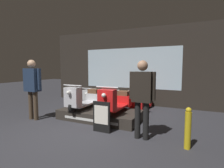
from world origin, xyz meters
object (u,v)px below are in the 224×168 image
(scooter_backrow_0, at_px, (97,98))
(scooter_backrow_1, at_px, (118,100))
(street_bollard, at_px, (188,128))
(scooter_backrow_2, at_px, (141,102))
(price_sign_board, at_px, (101,117))
(scooter_display_right, at_px, (116,101))
(person_left_browsing, at_px, (32,84))
(scooter_display_left, at_px, (84,98))
(person_right_browsing, at_px, (142,93))

(scooter_backrow_0, relative_size, scooter_backrow_1, 1.00)
(street_bollard, bearing_deg, scooter_backrow_2, 122.74)
(scooter_backrow_0, height_order, scooter_backrow_2, same)
(scooter_backrow_0, height_order, price_sign_board, scooter_backrow_0)
(scooter_backrow_2, bearing_deg, price_sign_board, -96.34)
(scooter_backrow_0, bearing_deg, scooter_display_right, -45.39)
(scooter_backrow_0, distance_m, street_bollard, 4.39)
(scooter_display_right, distance_m, scooter_backrow_2, 1.68)
(scooter_backrow_2, xyz_separation_m, price_sign_board, (-0.28, -2.53, 0.07))
(scooter_display_right, height_order, scooter_backrow_2, scooter_display_right)
(scooter_backrow_0, bearing_deg, scooter_backrow_2, 0.00)
(scooter_backrow_1, distance_m, price_sign_board, 2.61)
(price_sign_board, bearing_deg, scooter_backrow_0, 122.59)
(scooter_backrow_0, distance_m, person_left_browsing, 2.72)
(scooter_display_left, distance_m, scooter_backrow_0, 1.73)
(person_right_browsing, bearing_deg, street_bollard, -5.34)
(scooter_display_left, xyz_separation_m, price_sign_board, (1.11, -0.90, -0.23))
(scooter_display_right, xyz_separation_m, street_bollard, (1.95, -0.95, -0.20))
(scooter_display_left, bearing_deg, scooter_display_right, 0.00)
(scooter_backrow_2, bearing_deg, scooter_display_right, -100.13)
(scooter_display_right, bearing_deg, price_sign_board, -89.35)
(scooter_display_left, xyz_separation_m, scooter_backrow_1, (0.45, 1.63, -0.29))
(scooter_backrow_0, bearing_deg, price_sign_board, -57.41)
(scooter_backrow_2, bearing_deg, person_left_browsing, -136.90)
(person_left_browsing, relative_size, person_right_browsing, 1.04)
(scooter_display_left, distance_m, person_left_browsing, 1.60)
(person_right_browsing, bearing_deg, scooter_backrow_0, 136.37)
(person_left_browsing, bearing_deg, scooter_display_left, 34.28)
(scooter_display_left, xyz_separation_m, scooter_backrow_2, (1.39, 1.63, -0.29))
(scooter_display_left, relative_size, person_left_browsing, 0.88)
(price_sign_board, bearing_deg, scooter_display_left, 141.09)
(scooter_display_right, relative_size, person_left_browsing, 0.88)
(person_left_browsing, bearing_deg, scooter_backrow_0, 72.93)
(scooter_display_right, xyz_separation_m, person_left_browsing, (-2.37, -0.86, 0.48))
(person_left_browsing, distance_m, street_bollard, 4.37)
(person_left_browsing, xyz_separation_m, person_right_browsing, (3.37, 0.00, -0.06))
(scooter_backrow_2, distance_m, price_sign_board, 2.54)
(street_bollard, bearing_deg, scooter_display_left, 162.70)
(scooter_backrow_0, relative_size, person_right_browsing, 0.91)
(person_right_browsing, bearing_deg, scooter_backrow_1, 123.75)
(scooter_backrow_2, relative_size, person_left_browsing, 0.88)
(scooter_display_left, bearing_deg, person_left_browsing, -145.72)
(scooter_display_left, height_order, price_sign_board, scooter_display_left)
(scooter_backrow_2, relative_size, street_bollard, 1.92)
(scooter_display_right, distance_m, price_sign_board, 0.93)
(scooter_backrow_1, xyz_separation_m, price_sign_board, (0.67, -2.53, 0.07))
(person_right_browsing, distance_m, street_bollard, 1.13)
(scooter_backrow_0, bearing_deg, person_left_browsing, -107.07)
(price_sign_board, distance_m, street_bollard, 1.94)
(scooter_display_left, relative_size, scooter_backrow_2, 1.00)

